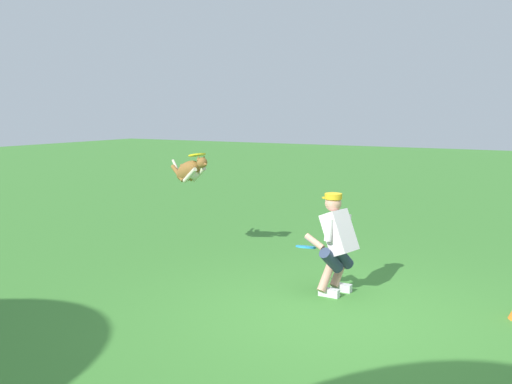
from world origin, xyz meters
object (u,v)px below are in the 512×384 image
(dog, at_px, (190,171))
(frisbee_flying, at_px, (197,155))
(person, at_px, (337,241))
(frisbee_held, at_px, (306,247))

(dog, relative_size, frisbee_flying, 3.51)
(person, bearing_deg, frisbee_held, 38.35)
(person, xyz_separation_m, frisbee_flying, (2.68, -0.76, 0.93))
(dog, height_order, frisbee_held, dog)
(frisbee_held, bearing_deg, dog, -21.71)
(dog, bearing_deg, person, 3.36)
(frisbee_flying, relative_size, frisbee_held, 1.05)
(person, relative_size, dog, 1.34)
(dog, height_order, frisbee_flying, frisbee_flying)
(frisbee_flying, bearing_deg, frisbee_held, 158.29)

